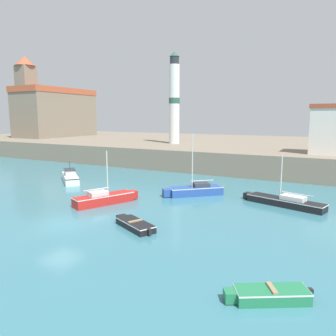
# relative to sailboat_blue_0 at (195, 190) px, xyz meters

# --- Properties ---
(ground_plane) EXTENTS (200.00, 200.00, 0.00)m
(ground_plane) POSITION_rel_sailboat_blue_0_xyz_m (-4.76, -11.91, -0.48)
(ground_plane) COLOR teal
(quay_seawall) EXTENTS (120.00, 40.00, 2.84)m
(quay_seawall) POSITION_rel_sailboat_blue_0_xyz_m (-4.76, 30.31, 0.94)
(quay_seawall) COLOR gray
(quay_seawall) RESTS_ON ground
(sailboat_blue_0) EXTENTS (4.92, 4.66, 5.71)m
(sailboat_blue_0) POSITION_rel_sailboat_blue_0_xyz_m (0.00, 0.00, 0.00)
(sailboat_blue_0) COLOR #284C9E
(sailboat_blue_0) RESTS_ON ground
(sailboat_black_2) EXTENTS (6.86, 3.04, 4.13)m
(sailboat_black_2) POSITION_rel_sailboat_blue_0_xyz_m (7.96, 0.00, -0.09)
(sailboat_black_2) COLOR black
(sailboat_black_2) RESTS_ON ground
(dinghy_green_3) EXTENTS (3.26, 2.37, 0.59)m
(dinghy_green_3) POSITION_rel_sailboat_blue_0_xyz_m (9.67, -14.85, -0.20)
(dinghy_green_3) COLOR #237A4C
(dinghy_green_3) RESTS_ON ground
(dinghy_black_4) EXTENTS (3.76, 2.49, 0.54)m
(dinghy_black_4) POSITION_rel_sailboat_blue_0_xyz_m (0.18, -10.22, -0.22)
(dinghy_black_4) COLOR black
(dinghy_black_4) RESTS_ON ground
(motorboat_white_5) EXTENTS (5.27, 4.70, 2.32)m
(motorboat_white_5) POSITION_rel_sailboat_blue_0_xyz_m (-14.83, -0.75, 0.05)
(motorboat_white_5) COLOR white
(motorboat_white_5) RESTS_ON ground
(sailboat_red_6) EXTENTS (3.32, 5.64, 4.45)m
(sailboat_red_6) POSITION_rel_sailboat_blue_0_xyz_m (-5.37, -6.39, 0.00)
(sailboat_red_6) COLOR red
(sailboat_red_6) RESTS_ON ground
(church) EXTENTS (12.34, 17.48, 17.35)m
(church) POSITION_rel_sailboat_blue_0_xyz_m (-45.50, 25.42, 8.11)
(church) COLOR gray
(church) RESTS_ON quay_seawall
(lighthouse) EXTENTS (1.75, 1.75, 14.58)m
(lighthouse) POSITION_rel_sailboat_blue_0_xyz_m (-12.76, 20.74, 9.46)
(lighthouse) COLOR silver
(lighthouse) RESTS_ON quay_seawall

